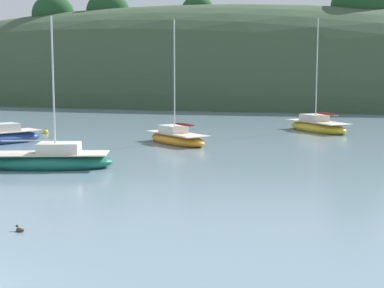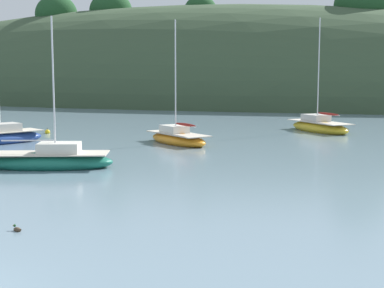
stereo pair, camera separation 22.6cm
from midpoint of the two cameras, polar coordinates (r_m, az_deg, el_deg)
far_shoreline_hill at (r=96.04m, az=-2.46°, el=4.16°), size 150.00×36.00×34.61m
sailboat_white_near at (r=31.75m, az=-14.13°, el=-1.61°), size 7.21×4.66×8.30m
sailboat_teal_outer at (r=41.38m, az=-1.69°, el=0.58°), size 6.35×5.51×9.06m
sailboat_grey_yawl at (r=51.08m, az=12.26°, el=1.72°), size 6.76×6.97×10.02m
mooring_buoy_outer at (r=49.72m, az=-14.47°, el=1.15°), size 0.44×0.44×0.54m
duck_lone_left at (r=19.63m, az=-17.09°, el=-8.16°), size 0.42×0.28×0.24m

